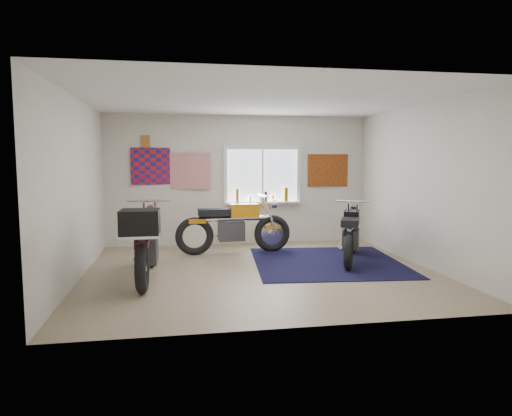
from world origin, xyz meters
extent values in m
plane|color=#9E896B|center=(0.00, 0.00, 0.00)|extent=(5.50, 5.50, 0.00)
plane|color=white|center=(0.00, 0.00, 2.70)|extent=(5.50, 5.50, 0.00)
plane|color=silver|center=(0.00, 2.50, 1.35)|extent=(5.50, 0.00, 5.50)
plane|color=silver|center=(0.00, -2.50, 1.35)|extent=(5.50, 0.00, 5.50)
plane|color=silver|center=(-2.75, 0.00, 1.35)|extent=(0.00, 5.00, 5.00)
plane|color=silver|center=(2.75, 0.00, 1.35)|extent=(0.00, 5.00, 5.00)
cube|color=black|center=(1.27, 0.43, 0.01)|extent=(2.73, 2.82, 0.01)
cube|color=white|center=(0.50, 2.48, 1.45)|extent=(1.50, 0.02, 1.10)
cube|color=white|center=(0.50, 2.47, 2.04)|extent=(1.66, 0.06, 0.08)
cube|color=white|center=(0.50, 2.47, 0.86)|extent=(1.66, 0.06, 0.08)
cube|color=white|center=(-0.29, 2.47, 1.45)|extent=(0.08, 0.06, 1.10)
cube|color=white|center=(1.29, 2.47, 1.45)|extent=(0.08, 0.06, 1.10)
cube|color=white|center=(0.50, 2.47, 1.45)|extent=(0.04, 0.06, 1.10)
cube|color=white|center=(0.50, 2.41, 0.88)|extent=(1.60, 0.16, 0.04)
cylinder|color=#815D12|center=(-0.05, 2.40, 1.04)|extent=(0.07, 0.07, 0.28)
cylinder|color=white|center=(0.23, 2.40, 0.96)|extent=(0.06, 0.06, 0.12)
cylinder|color=black|center=(0.56, 2.40, 1.01)|extent=(0.06, 0.06, 0.22)
cylinder|color=yellow|center=(0.72, 2.40, 0.97)|extent=(0.05, 0.05, 0.14)
cylinder|color=brown|center=(1.00, 2.40, 1.05)|extent=(0.09, 0.09, 0.30)
plane|color=red|center=(-1.70, 2.48, 1.65)|extent=(1.00, 0.07, 1.00)
plane|color=red|center=(-1.05, 2.46, 1.55)|extent=(0.90, 0.09, 0.90)
cube|color=#A46A2E|center=(-1.90, 2.48, 2.15)|extent=(0.18, 0.02, 0.24)
cube|color=#A54C14|center=(1.95, 2.48, 1.55)|extent=(0.90, 0.03, 0.70)
torus|color=black|center=(0.52, 1.55, 0.35)|extent=(0.73, 0.18, 0.72)
torus|color=black|center=(-0.98, 1.45, 0.35)|extent=(0.73, 0.18, 0.72)
cylinder|color=white|center=(0.52, 1.55, 0.35)|extent=(0.12, 0.11, 0.12)
cylinder|color=white|center=(-0.98, 1.45, 0.35)|extent=(0.12, 0.11, 0.12)
cylinder|color=white|center=(-0.23, 1.50, 0.67)|extent=(1.36, 0.18, 0.10)
cube|color=#323134|center=(-0.28, 1.50, 0.43)|extent=(0.50, 0.33, 0.37)
cylinder|color=white|center=(-0.30, 1.67, 0.32)|extent=(0.60, 0.11, 0.08)
cube|color=orange|center=(-0.04, 1.51, 0.82)|extent=(0.55, 0.31, 0.26)
cube|color=black|center=(-0.61, 1.48, 0.80)|extent=(0.61, 0.34, 0.13)
cube|color=orange|center=(-0.93, 1.46, 0.65)|extent=(0.33, 0.19, 0.09)
cube|color=orange|center=(0.52, 1.55, 0.48)|extent=(0.31, 0.17, 0.05)
cylinder|color=white|center=(0.33, 1.53, 1.10)|extent=(0.08, 0.67, 0.04)
cylinder|color=white|center=(0.54, 1.55, 0.92)|extent=(0.12, 0.18, 0.17)
torus|color=black|center=(2.00, 1.11, 0.31)|extent=(0.38, 0.62, 0.63)
torus|color=black|center=(1.42, -0.15, 0.31)|extent=(0.38, 0.62, 0.63)
cylinder|color=white|center=(2.00, 1.11, 0.31)|extent=(0.14, 0.14, 0.11)
cylinder|color=white|center=(1.42, -0.15, 0.31)|extent=(0.14, 0.14, 0.11)
cylinder|color=white|center=(1.71, 0.48, 0.62)|extent=(0.60, 1.18, 0.09)
cube|color=#323134|center=(1.69, 0.43, 0.40)|extent=(0.44, 0.52, 0.34)
cylinder|color=white|center=(1.55, 0.50, 0.30)|extent=(0.29, 0.53, 0.07)
cube|color=black|center=(1.79, 0.64, 0.76)|extent=(0.44, 0.56, 0.24)
cube|color=black|center=(1.57, 0.16, 0.74)|extent=(0.48, 0.61, 0.12)
cube|color=black|center=(1.44, -0.11, 0.60)|extent=(0.27, 0.34, 0.08)
cube|color=black|center=(2.00, 1.11, 0.43)|extent=(0.24, 0.31, 0.05)
cylinder|color=white|center=(1.93, 0.95, 1.01)|extent=(0.58, 0.29, 0.04)
cylinder|color=white|center=(2.01, 1.13, 0.86)|extent=(0.19, 0.16, 0.16)
torus|color=black|center=(-1.73, 0.63, 0.35)|extent=(0.16, 0.72, 0.72)
torus|color=black|center=(-1.77, -0.91, 0.35)|extent=(0.16, 0.72, 0.72)
cylinder|color=white|center=(-1.73, 0.63, 0.35)|extent=(0.11, 0.12, 0.12)
cylinder|color=white|center=(-1.77, -0.91, 0.35)|extent=(0.11, 0.12, 0.12)
cylinder|color=white|center=(-1.75, -0.14, 0.68)|extent=(0.13, 1.39, 0.10)
cube|color=#323134|center=(-1.75, -0.19, 0.44)|extent=(0.32, 0.50, 0.38)
cylinder|color=white|center=(-1.93, -0.19, 0.33)|extent=(0.09, 0.61, 0.08)
cube|color=#390917|center=(-1.75, 0.06, 0.84)|extent=(0.30, 0.56, 0.26)
cube|color=black|center=(-1.76, -0.52, 0.82)|extent=(0.32, 0.61, 0.13)
cube|color=#390917|center=(-1.77, -0.85, 0.66)|extent=(0.18, 0.34, 0.09)
cube|color=#390917|center=(-1.73, 0.63, 0.49)|extent=(0.16, 0.31, 0.06)
cylinder|color=white|center=(-1.74, 0.44, 1.13)|extent=(0.68, 0.06, 0.04)
cylinder|color=white|center=(-1.73, 0.66, 0.95)|extent=(0.18, 0.11, 0.18)
cube|color=black|center=(-1.77, -1.02, 0.97)|extent=(0.51, 0.48, 0.33)
camera|label=1|loc=(-1.30, -7.04, 1.77)|focal=32.00mm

